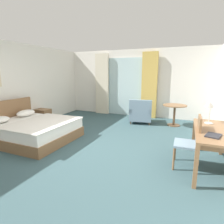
{
  "coord_description": "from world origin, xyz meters",
  "views": [
    {
      "loc": [
        2.01,
        -3.51,
        1.69
      ],
      "look_at": [
        0.3,
        0.52,
        0.77
      ],
      "focal_mm": 29.87,
      "sensor_mm": 36.0,
      "label": 1
    }
  ],
  "objects_px": {
    "bed": "(32,129)",
    "round_cafe_table": "(175,110)",
    "writing_desk": "(213,134)",
    "nightstand": "(43,116)",
    "desk_chair": "(192,140)",
    "armchair_by_window": "(141,114)",
    "closed_book": "(213,135)",
    "desk_lamp": "(209,108)"
  },
  "relations": [
    {
      "from": "bed",
      "to": "round_cafe_table",
      "type": "relative_size",
      "value": 2.68
    },
    {
      "from": "round_cafe_table",
      "to": "writing_desk",
      "type": "bearing_deg",
      "value": -72.33
    },
    {
      "from": "nightstand",
      "to": "desk_chair",
      "type": "xyz_separation_m",
      "value": [
        4.64,
        -1.3,
        0.28
      ]
    },
    {
      "from": "writing_desk",
      "to": "armchair_by_window",
      "type": "bearing_deg",
      "value": 126.91
    },
    {
      "from": "writing_desk",
      "to": "armchair_by_window",
      "type": "relative_size",
      "value": 1.76
    },
    {
      "from": "closed_book",
      "to": "round_cafe_table",
      "type": "relative_size",
      "value": 0.37
    },
    {
      "from": "bed",
      "to": "nightstand",
      "type": "height_order",
      "value": "bed"
    },
    {
      "from": "desk_chair",
      "to": "round_cafe_table",
      "type": "height_order",
      "value": "desk_chair"
    },
    {
      "from": "bed",
      "to": "closed_book",
      "type": "height_order",
      "value": "bed"
    },
    {
      "from": "nightstand",
      "to": "desk_chair",
      "type": "relative_size",
      "value": 0.51
    },
    {
      "from": "desk_chair",
      "to": "nightstand",
      "type": "bearing_deg",
      "value": 164.31
    },
    {
      "from": "bed",
      "to": "armchair_by_window",
      "type": "xyz_separation_m",
      "value": [
        2.15,
        2.71,
        0.05
      ]
    },
    {
      "from": "closed_book",
      "to": "nightstand",
      "type": "bearing_deg",
      "value": 178.31
    },
    {
      "from": "nightstand",
      "to": "writing_desk",
      "type": "height_order",
      "value": "writing_desk"
    },
    {
      "from": "closed_book",
      "to": "armchair_by_window",
      "type": "relative_size",
      "value": 0.31
    },
    {
      "from": "writing_desk",
      "to": "closed_book",
      "type": "distance_m",
      "value": 0.39
    },
    {
      "from": "bed",
      "to": "desk_chair",
      "type": "distance_m",
      "value": 3.77
    },
    {
      "from": "nightstand",
      "to": "bed",
      "type": "bearing_deg",
      "value": -56.55
    },
    {
      "from": "bed",
      "to": "writing_desk",
      "type": "bearing_deg",
      "value": 1.6
    },
    {
      "from": "writing_desk",
      "to": "closed_book",
      "type": "xyz_separation_m",
      "value": [
        -0.04,
        -0.37,
        0.1
      ]
    },
    {
      "from": "armchair_by_window",
      "to": "round_cafe_table",
      "type": "xyz_separation_m",
      "value": [
        1.09,
        0.09,
        0.19
      ]
    },
    {
      "from": "writing_desk",
      "to": "bed",
      "type": "bearing_deg",
      "value": -178.4
    },
    {
      "from": "desk_chair",
      "to": "closed_book",
      "type": "relative_size",
      "value": 3.49
    },
    {
      "from": "writing_desk",
      "to": "round_cafe_table",
      "type": "bearing_deg",
      "value": 107.67
    },
    {
      "from": "armchair_by_window",
      "to": "round_cafe_table",
      "type": "distance_m",
      "value": 1.11
    },
    {
      "from": "bed",
      "to": "desk_lamp",
      "type": "height_order",
      "value": "desk_lamp"
    },
    {
      "from": "writing_desk",
      "to": "closed_book",
      "type": "bearing_deg",
      "value": -96.35
    },
    {
      "from": "nightstand",
      "to": "round_cafe_table",
      "type": "bearing_deg",
      "value": 19.92
    },
    {
      "from": "nightstand",
      "to": "writing_desk",
      "type": "xyz_separation_m",
      "value": [
        4.97,
        -1.2,
        0.39
      ]
    },
    {
      "from": "nightstand",
      "to": "desk_lamp",
      "type": "relative_size",
      "value": 1.13
    },
    {
      "from": "bed",
      "to": "nightstand",
      "type": "xyz_separation_m",
      "value": [
        -0.87,
        1.32,
        -0.02
      ]
    },
    {
      "from": "bed",
      "to": "desk_lamp",
      "type": "bearing_deg",
      "value": 8.83
    },
    {
      "from": "closed_book",
      "to": "armchair_by_window",
      "type": "distance_m",
      "value": 3.56
    },
    {
      "from": "bed",
      "to": "nightstand",
      "type": "distance_m",
      "value": 1.58
    },
    {
      "from": "desk_chair",
      "to": "closed_book",
      "type": "height_order",
      "value": "desk_chair"
    },
    {
      "from": "desk_chair",
      "to": "round_cafe_table",
      "type": "xyz_separation_m",
      "value": [
        -0.52,
        2.79,
        -0.02
      ]
    },
    {
      "from": "closed_book",
      "to": "bed",
      "type": "bearing_deg",
      "value": -167.61
    },
    {
      "from": "desk_chair",
      "to": "desk_lamp",
      "type": "height_order",
      "value": "desk_lamp"
    },
    {
      "from": "closed_book",
      "to": "round_cafe_table",
      "type": "bearing_deg",
      "value": 120.94
    },
    {
      "from": "desk_lamp",
      "to": "closed_book",
      "type": "xyz_separation_m",
      "value": [
        0.02,
        -0.89,
        -0.29
      ]
    },
    {
      "from": "desk_chair",
      "to": "round_cafe_table",
      "type": "distance_m",
      "value": 2.84
    },
    {
      "from": "desk_chair",
      "to": "desk_lamp",
      "type": "relative_size",
      "value": 2.2
    }
  ]
}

